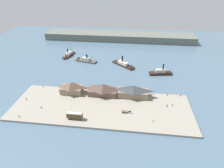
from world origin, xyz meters
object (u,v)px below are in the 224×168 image
at_px(ferry_departing_north, 83,60).
at_px(horse_cart, 126,111).
at_px(pedestrian_walking_east, 153,120).
at_px(mooring_post_center_east, 43,87).
at_px(mooring_post_east, 153,94).
at_px(mooring_post_center_west, 167,95).
at_px(ferry_shed_east_terminal, 103,90).
at_px(pedestrian_at_waters_edge, 41,107).
at_px(pedestrian_standing_center, 172,105).
at_px(mooring_post_west, 181,95).
at_px(ferry_near_quay, 126,65).
at_px(ferry_mid_harbor, 68,56).
at_px(pedestrian_near_east_shed, 19,116).
at_px(pedestrian_near_west_shed, 167,105).
at_px(ferry_moored_east, 162,73).
at_px(street_tram, 75,115).
at_px(ferry_shed_central_terminal, 133,92).
at_px(ferry_shed_west_terminal, 71,88).
at_px(pedestrian_by_tram, 26,99).

bearing_deg(ferry_departing_north, horse_cart, -57.91).
relative_size(pedestrian_walking_east, mooring_post_center_east, 1.79).
height_order(mooring_post_east, mooring_post_center_west, same).
distance_m(ferry_shed_east_terminal, pedestrian_at_waters_edge, 39.82).
bearing_deg(ferry_departing_north, pedestrian_walking_east, -51.93).
height_order(pedestrian_standing_center, ferry_departing_north, ferry_departing_north).
relative_size(pedestrian_standing_center, mooring_post_west, 1.72).
relative_size(horse_cart, mooring_post_center_west, 6.43).
relative_size(horse_cart, ferry_near_quay, 0.25).
height_order(pedestrian_standing_center, mooring_post_center_west, pedestrian_standing_center).
distance_m(ferry_near_quay, ferry_mid_harbor, 60.28).
relative_size(horse_cart, pedestrian_near_east_shed, 3.48).
bearing_deg(ferry_departing_north, ferry_near_quay, -9.59).
distance_m(ferry_shed_east_terminal, pedestrian_near_west_shed, 42.30).
distance_m(pedestrian_standing_center, ferry_mid_harbor, 112.85).
xyz_separation_m(pedestrian_near_east_shed, ferry_near_quay, (57.29, 73.71, -0.67)).
distance_m(mooring_post_west, ferry_moored_east, 32.31).
xyz_separation_m(street_tram, pedestrian_at_waters_edge, (-23.07, 6.53, -1.73)).
xyz_separation_m(ferry_shed_central_terminal, pedestrian_standing_center, (24.73, -7.44, -2.70)).
bearing_deg(mooring_post_east, pedestrian_near_east_shed, -158.31).
distance_m(horse_cart, ferry_moored_east, 58.83).
xyz_separation_m(ferry_shed_west_terminal, ferry_mid_harbor, (-23.83, 61.29, -3.98)).
distance_m(pedestrian_by_tram, pedestrian_near_east_shed, 16.50).
relative_size(pedestrian_by_tram, pedestrian_standing_center, 1.16).
xyz_separation_m(mooring_post_center_east, ferry_near_quay, (57.30, 42.44, -0.36)).
distance_m(street_tram, ferry_near_quay, 75.72).
bearing_deg(mooring_post_center_east, pedestrian_standing_center, -6.84).
xyz_separation_m(ferry_shed_west_terminal, ferry_shed_east_terminal, (21.38, 0.60, -0.48)).
distance_m(pedestrian_near_west_shed, pedestrian_near_east_shed, 87.61).
height_order(ferry_shed_central_terminal, mooring_post_center_west, ferry_shed_central_terminal).
bearing_deg(ferry_moored_east, mooring_post_east, -106.94).
bearing_deg(ferry_near_quay, ferry_departing_north, 170.41).
relative_size(pedestrian_walking_east, ferry_mid_harbor, 0.08).
height_order(pedestrian_at_waters_edge, ferry_departing_north, ferry_departing_north).
height_order(pedestrian_standing_center, mooring_post_center_east, pedestrian_standing_center).
height_order(street_tram, horse_cart, street_tram).
distance_m(ferry_shed_east_terminal, pedestrian_standing_center, 45.57).
bearing_deg(street_tram, ferry_shed_west_terminal, 110.99).
bearing_deg(pedestrian_walking_east, pedestrian_near_east_shed, -176.02).
bearing_deg(ferry_moored_east, pedestrian_near_west_shed, -93.29).
height_order(pedestrian_near_west_shed, ferry_departing_north, ferry_departing_north).
xyz_separation_m(pedestrian_at_waters_edge, mooring_post_west, (86.90, 22.90, -0.32)).
distance_m(street_tram, pedestrian_walking_east, 43.87).
xyz_separation_m(ferry_shed_west_terminal, pedestrian_standing_center, (66.28, -6.64, -3.28)).
bearing_deg(ferry_shed_east_terminal, ferry_moored_east, 38.69).
relative_size(pedestrian_near_east_shed, mooring_post_east, 1.85).
height_order(pedestrian_walking_east, ferry_moored_east, ferry_moored_east).
bearing_deg(ferry_mid_harbor, mooring_post_center_east, -88.88).
bearing_deg(ferry_near_quay, ferry_mid_harbor, 165.76).
bearing_deg(street_tram, mooring_post_center_west, 27.77).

